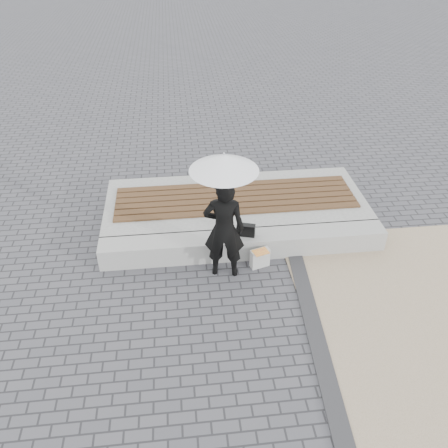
{
  "coord_description": "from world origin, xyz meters",
  "views": [
    {
      "loc": [
        -1.06,
        -4.75,
        5.21
      ],
      "look_at": [
        -0.41,
        1.13,
        1.0
      ],
      "focal_mm": 37.19,
      "sensor_mm": 36.0,
      "label": 1
    }
  ],
  "objects_px": {
    "parasol": "(224,163)",
    "canvas_tote": "(260,258)",
    "handbag": "(246,230)",
    "seating_ledge": "(244,244)",
    "woman": "(224,229)"
  },
  "relations": [
    {
      "from": "parasol",
      "to": "canvas_tote",
      "type": "height_order",
      "value": "parasol"
    },
    {
      "from": "parasol",
      "to": "woman",
      "type": "bearing_deg",
      "value": 180.0
    },
    {
      "from": "parasol",
      "to": "handbag",
      "type": "xyz_separation_m",
      "value": [
        0.43,
        0.46,
        -1.57
      ]
    },
    {
      "from": "parasol",
      "to": "canvas_tote",
      "type": "relative_size",
      "value": 3.83
    },
    {
      "from": "handbag",
      "to": "canvas_tote",
      "type": "height_order",
      "value": "handbag"
    },
    {
      "from": "handbag",
      "to": "woman",
      "type": "bearing_deg",
      "value": -116.44
    },
    {
      "from": "woman",
      "to": "parasol",
      "type": "distance_m",
      "value": 1.18
    },
    {
      "from": "seating_ledge",
      "to": "woman",
      "type": "relative_size",
      "value": 2.77
    },
    {
      "from": "parasol",
      "to": "seating_ledge",
      "type": "bearing_deg",
      "value": 48.82
    },
    {
      "from": "handbag",
      "to": "seating_ledge",
      "type": "bearing_deg",
      "value": -179.55
    },
    {
      "from": "seating_ledge",
      "to": "woman",
      "type": "bearing_deg",
      "value": -131.18
    },
    {
      "from": "seating_ledge",
      "to": "woman",
      "type": "distance_m",
      "value": 0.94
    },
    {
      "from": "seating_ledge",
      "to": "canvas_tote",
      "type": "bearing_deg",
      "value": -59.74
    },
    {
      "from": "seating_ledge",
      "to": "parasol",
      "type": "bearing_deg",
      "value": -131.18
    },
    {
      "from": "seating_ledge",
      "to": "woman",
      "type": "xyz_separation_m",
      "value": [
        -0.41,
        -0.47,
        0.7
      ]
    }
  ]
}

